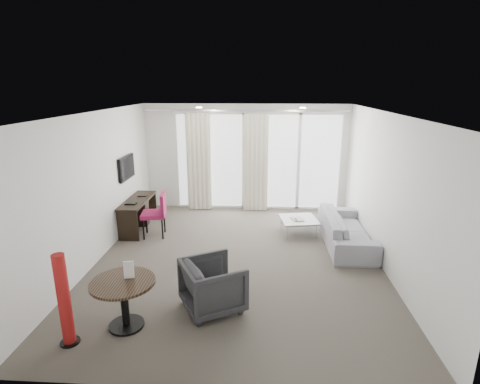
# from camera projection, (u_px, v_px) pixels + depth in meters

# --- Properties ---
(floor) EXTENTS (5.00, 6.00, 0.00)m
(floor) POSITION_uv_depth(u_px,v_px,m) (238.00, 260.00, 6.74)
(floor) COLOR #4D473E
(floor) RESTS_ON ground
(ceiling) EXTENTS (5.00, 6.00, 0.00)m
(ceiling) POSITION_uv_depth(u_px,v_px,m) (238.00, 113.00, 6.02)
(ceiling) COLOR white
(ceiling) RESTS_ON ground
(wall_left) EXTENTS (0.00, 6.00, 2.60)m
(wall_left) POSITION_uv_depth(u_px,v_px,m) (95.00, 188.00, 6.53)
(wall_left) COLOR silver
(wall_left) RESTS_ON ground
(wall_right) EXTENTS (0.00, 6.00, 2.60)m
(wall_right) POSITION_uv_depth(u_px,v_px,m) (387.00, 193.00, 6.24)
(wall_right) COLOR silver
(wall_right) RESTS_ON ground
(wall_front) EXTENTS (5.00, 0.00, 2.60)m
(wall_front) POSITION_uv_depth(u_px,v_px,m) (217.00, 278.00, 3.50)
(wall_front) COLOR silver
(wall_front) RESTS_ON ground
(window_panel) EXTENTS (4.00, 0.02, 2.38)m
(window_panel) POSITION_uv_depth(u_px,v_px,m) (258.00, 162.00, 9.25)
(window_panel) COLOR white
(window_panel) RESTS_ON ground
(window_frame) EXTENTS (4.10, 0.06, 2.44)m
(window_frame) POSITION_uv_depth(u_px,v_px,m) (258.00, 162.00, 9.24)
(window_frame) COLOR white
(window_frame) RESTS_ON ground
(curtain_left) EXTENTS (0.60, 0.20, 2.38)m
(curtain_left) POSITION_uv_depth(u_px,v_px,m) (199.00, 162.00, 9.18)
(curtain_left) COLOR beige
(curtain_left) RESTS_ON ground
(curtain_right) EXTENTS (0.60, 0.20, 2.38)m
(curtain_right) POSITION_uv_depth(u_px,v_px,m) (256.00, 163.00, 9.10)
(curtain_right) COLOR beige
(curtain_right) RESTS_ON ground
(curtain_track) EXTENTS (4.80, 0.04, 0.04)m
(curtain_track) POSITION_uv_depth(u_px,v_px,m) (246.00, 111.00, 8.77)
(curtain_track) COLOR #B2B2B7
(curtain_track) RESTS_ON ceiling
(downlight_a) EXTENTS (0.12, 0.12, 0.02)m
(downlight_a) POSITION_uv_depth(u_px,v_px,m) (199.00, 107.00, 7.61)
(downlight_a) COLOR #FFE0B2
(downlight_a) RESTS_ON ceiling
(downlight_b) EXTENTS (0.12, 0.12, 0.02)m
(downlight_b) POSITION_uv_depth(u_px,v_px,m) (303.00, 108.00, 7.49)
(downlight_b) COLOR #FFE0B2
(downlight_b) RESTS_ON ceiling
(desk) EXTENTS (0.44, 1.42, 0.66)m
(desk) POSITION_uv_depth(u_px,v_px,m) (138.00, 214.00, 8.10)
(desk) COLOR black
(desk) RESTS_ON floor
(tv) EXTENTS (0.05, 0.80, 0.50)m
(tv) POSITION_uv_depth(u_px,v_px,m) (127.00, 168.00, 7.90)
(tv) COLOR black
(tv) RESTS_ON wall_left
(desk_chair) EXTENTS (0.57, 0.54, 0.92)m
(desk_chair) POSITION_uv_depth(u_px,v_px,m) (154.00, 215.00, 7.69)
(desk_chair) COLOR maroon
(desk_chair) RESTS_ON floor
(round_table) EXTENTS (1.02, 1.02, 0.65)m
(round_table) POSITION_uv_depth(u_px,v_px,m) (125.00, 304.00, 4.81)
(round_table) COLOR black
(round_table) RESTS_ON floor
(menu_card) EXTENTS (0.13, 0.05, 0.23)m
(menu_card) POSITION_uv_depth(u_px,v_px,m) (129.00, 273.00, 4.78)
(menu_card) COLOR white
(menu_card) RESTS_ON round_table
(red_lamp) EXTENTS (0.28, 0.28, 1.18)m
(red_lamp) POSITION_uv_depth(u_px,v_px,m) (64.00, 300.00, 4.42)
(red_lamp) COLOR maroon
(red_lamp) RESTS_ON floor
(tub_armchair) EXTENTS (1.06, 1.05, 0.72)m
(tub_armchair) POSITION_uv_depth(u_px,v_px,m) (213.00, 285.00, 5.19)
(tub_armchair) COLOR #2A2A2D
(tub_armchair) RESTS_ON floor
(coffee_table) EXTENTS (0.84, 0.84, 0.33)m
(coffee_table) POSITION_uv_depth(u_px,v_px,m) (298.00, 226.00, 7.88)
(coffee_table) COLOR gray
(coffee_table) RESTS_ON floor
(remote) EXTENTS (0.06, 0.15, 0.02)m
(remote) POSITION_uv_depth(u_px,v_px,m) (296.00, 219.00, 7.75)
(remote) COLOR black
(remote) RESTS_ON coffee_table
(magazine) EXTENTS (0.30, 0.35, 0.02)m
(magazine) POSITION_uv_depth(u_px,v_px,m) (297.00, 218.00, 7.80)
(magazine) COLOR gray
(magazine) RESTS_ON coffee_table
(sofa) EXTENTS (0.81, 2.08, 0.61)m
(sofa) POSITION_uv_depth(u_px,v_px,m) (346.00, 229.00, 7.34)
(sofa) COLOR gray
(sofa) RESTS_ON floor
(terrace_slab) EXTENTS (5.60, 3.00, 0.12)m
(terrace_slab) POSITION_uv_depth(u_px,v_px,m) (258.00, 193.00, 11.06)
(terrace_slab) COLOR #4D4D50
(terrace_slab) RESTS_ON ground
(rattan_chair_a) EXTENTS (0.70, 0.70, 0.81)m
(rattan_chair_a) POSITION_uv_depth(u_px,v_px,m) (263.00, 177.00, 11.01)
(rattan_chair_a) COLOR brown
(rattan_chair_a) RESTS_ON terrace_slab
(rattan_chair_b) EXTENTS (0.73, 0.73, 0.88)m
(rattan_chair_b) POSITION_uv_depth(u_px,v_px,m) (309.00, 178.00, 10.83)
(rattan_chair_b) COLOR brown
(rattan_chair_b) RESTS_ON terrace_slab
(rattan_table) EXTENTS (0.66, 0.66, 0.54)m
(rattan_table) POSITION_uv_depth(u_px,v_px,m) (298.00, 192.00, 10.03)
(rattan_table) COLOR brown
(rattan_table) RESTS_ON terrace_slab
(balustrade) EXTENTS (5.50, 0.06, 1.05)m
(balustrade) POSITION_uv_depth(u_px,v_px,m) (259.00, 165.00, 12.29)
(balustrade) COLOR #B2B2B7
(balustrade) RESTS_ON terrace_slab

